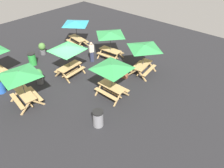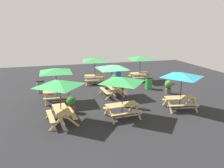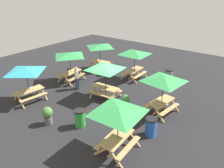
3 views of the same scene
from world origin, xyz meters
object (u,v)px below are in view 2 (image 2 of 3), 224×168
(trash_bin_gray, at_px, (41,87))
(picnic_table_4, at_px, (122,83))
(picnic_table_5, at_px, (182,78))
(picnic_table_0, at_px, (95,61))
(potted_plant_1, at_px, (168,86))
(picnic_table_3, at_px, (60,86))
(potted_plant_2, at_px, (114,81))
(picnic_table_1, at_px, (112,69))
(person_standing, at_px, (126,94))
(picnic_table_2, at_px, (56,73))
(trash_bin_green, at_px, (149,83))
(trash_bin_blue, at_px, (118,75))
(picnic_table_6, at_px, (140,60))
(potted_plant_0, at_px, (71,104))

(trash_bin_gray, bearing_deg, picnic_table_4, 126.84)
(picnic_table_5, bearing_deg, picnic_table_0, -54.54)
(picnic_table_0, distance_m, potted_plant_1, 6.57)
(trash_bin_gray, bearing_deg, picnic_table_3, 101.86)
(picnic_table_5, xyz_separation_m, potted_plant_2, (2.58, -5.65, -1.38))
(picnic_table_1, distance_m, trash_bin_gray, 5.68)
(picnic_table_4, distance_m, person_standing, 1.92)
(picnic_table_5, bearing_deg, picnic_table_2, -17.22)
(picnic_table_2, bearing_deg, picnic_table_4, 132.60)
(potted_plant_2, bearing_deg, picnic_table_1, 70.48)
(picnic_table_5, bearing_deg, trash_bin_green, -82.37)
(picnic_table_0, xyz_separation_m, picnic_table_5, (-3.80, 7.37, 0.00))
(picnic_table_1, height_order, picnic_table_4, same)
(trash_bin_blue, bearing_deg, potted_plant_1, 116.90)
(picnic_table_3, relative_size, potted_plant_1, 2.29)
(picnic_table_6, distance_m, trash_bin_blue, 2.51)
(trash_bin_blue, relative_size, person_standing, 0.59)
(picnic_table_0, height_order, picnic_table_3, same)
(picnic_table_0, bearing_deg, picnic_table_2, 57.63)
(picnic_table_4, distance_m, picnic_table_6, 8.56)
(picnic_table_6, bearing_deg, trash_bin_blue, -21.32)
(picnic_table_0, height_order, potted_plant_0, picnic_table_0)
(trash_bin_green, distance_m, potted_plant_1, 1.76)
(picnic_table_3, bearing_deg, trash_bin_green, 115.56)
(picnic_table_6, relative_size, person_standing, 1.69)
(potted_plant_2, bearing_deg, picnic_table_4, 78.32)
(trash_bin_blue, relative_size, potted_plant_1, 0.96)
(trash_bin_blue, bearing_deg, picnic_table_4, 74.43)
(picnic_table_0, bearing_deg, person_standing, 104.73)
(picnic_table_1, height_order, picnic_table_5, same)
(picnic_table_3, xyz_separation_m, potted_plant_0, (-0.62, -1.27, -1.48))
(picnic_table_4, height_order, picnic_table_6, same)
(picnic_table_3, distance_m, person_standing, 4.33)
(trash_bin_gray, distance_m, potted_plant_2, 5.74)
(picnic_table_0, xyz_separation_m, picnic_table_6, (-4.19, 0.11, 0.00))
(picnic_table_6, relative_size, trash_bin_gray, 2.88)
(trash_bin_green, relative_size, potted_plant_0, 1.01)
(picnic_table_3, bearing_deg, potted_plant_2, 134.36)
(picnic_table_3, xyz_separation_m, picnic_table_4, (-3.29, 0.19, 0.00))
(picnic_table_1, xyz_separation_m, potted_plant_0, (3.16, 2.36, -1.48))
(picnic_table_1, bearing_deg, trash_bin_green, 101.91)
(picnic_table_5, xyz_separation_m, trash_bin_green, (-0.05, -4.56, -1.49))
(potted_plant_2, bearing_deg, person_standing, 83.72)
(picnic_table_2, xyz_separation_m, potted_plant_0, (-0.70, 2.17, -1.48))
(picnic_table_5, distance_m, trash_bin_gray, 10.25)
(potted_plant_0, bearing_deg, picnic_table_3, 63.99)
(picnic_table_3, relative_size, picnic_table_4, 1.00)
(picnic_table_0, bearing_deg, picnic_table_6, -173.48)
(picnic_table_6, distance_m, trash_bin_gray, 8.94)
(picnic_table_0, xyz_separation_m, potted_plant_0, (2.67, 6.13, -1.48))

